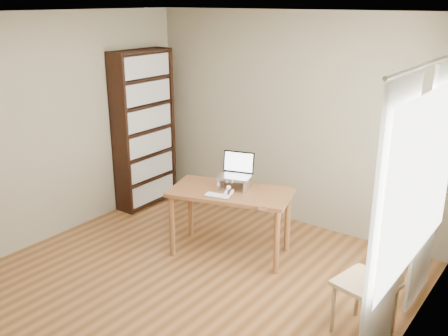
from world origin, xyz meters
TOP-DOWN VIEW (x-y plane):
  - room at (0.03, 0.01)m, footprint 4.04×4.54m
  - bookshelf at (-1.83, 1.55)m, footprint 0.30×0.90m
  - curtains at (1.92, 0.80)m, footprint 0.03×1.90m
  - desk at (-0.04, 1.05)m, footprint 1.43×1.01m
  - laptop_stand at (-0.04, 1.13)m, footprint 0.32×0.25m
  - laptop at (-0.04, 1.19)m, footprint 0.41×0.39m
  - keyboard at (-0.05, 0.83)m, footprint 0.30×0.18m
  - coaster at (0.51, 0.83)m, footprint 0.11×0.11m
  - cat at (-0.07, 1.16)m, footprint 0.26×0.49m
  - chair at (1.78, 0.56)m, footprint 0.53×0.53m

SIDE VIEW (x-z plane):
  - chair at x=1.78m, z-range 0.04..1.05m
  - desk at x=-0.04m, z-range 0.27..1.02m
  - coaster at x=0.51m, z-range 0.75..0.76m
  - keyboard at x=-0.05m, z-range 0.75..0.77m
  - cat at x=-0.07m, z-range 0.74..0.90m
  - laptop_stand at x=-0.04m, z-range 0.77..0.90m
  - laptop at x=-0.04m, z-range 0.82..1.07m
  - bookshelf at x=-1.83m, z-range 0.00..2.10m
  - curtains at x=1.92m, z-range 0.05..2.29m
  - room at x=0.03m, z-range -0.02..2.62m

